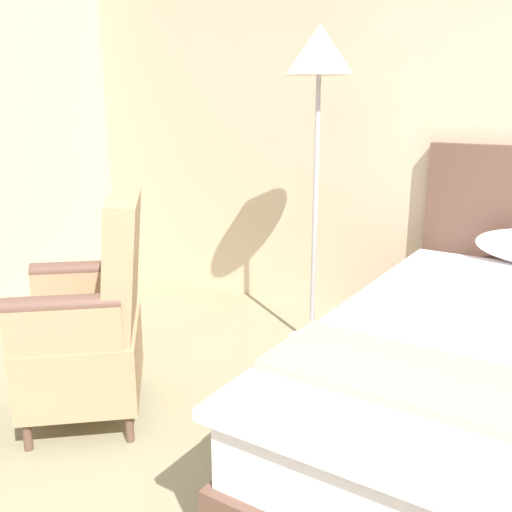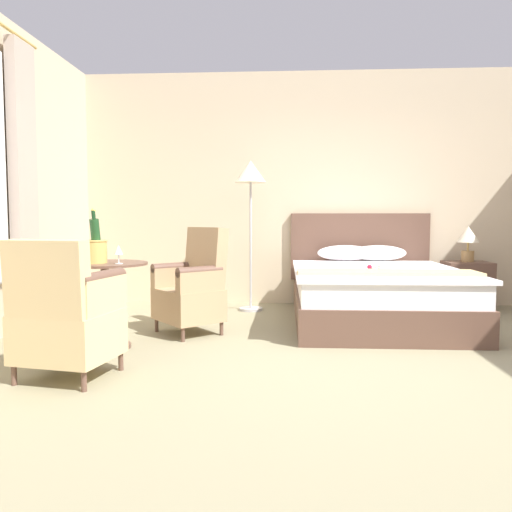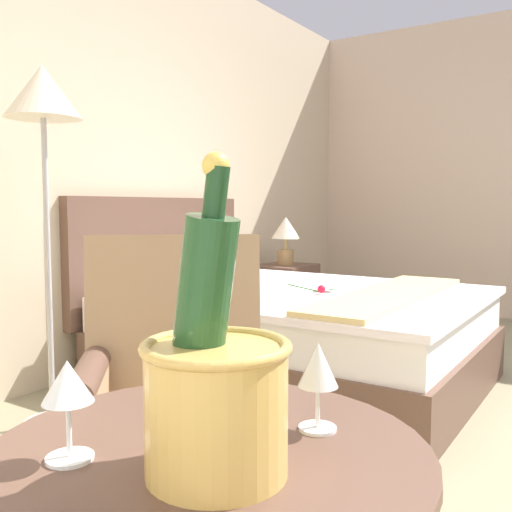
{
  "view_description": "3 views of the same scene",
  "coord_description": "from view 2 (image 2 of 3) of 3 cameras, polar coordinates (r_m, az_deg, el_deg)",
  "views": [
    {
      "loc": [
        0.4,
        -0.53,
        1.4
      ],
      "look_at": [
        -0.76,
        1.28,
        0.8
      ],
      "focal_mm": 40.0,
      "sensor_mm": 36.0,
      "label": 1
    },
    {
      "loc": [
        -0.6,
        -3.61,
        1.07
      ],
      "look_at": [
        -0.88,
        1.15,
        0.73
      ],
      "focal_mm": 35.0,
      "sensor_mm": 36.0,
      "label": 2
    },
    {
      "loc": [
        -2.78,
        -0.09,
        1.1
      ],
      "look_at": [
        -0.59,
        1.33,
        0.87
      ],
      "focal_mm": 40.0,
      "sensor_mm": 36.0,
      "label": 3
    }
  ],
  "objects": [
    {
      "name": "ground_plane",
      "position": [
        3.81,
        12.57,
        -12.35
      ],
      "size": [
        7.86,
        7.86,
        0.0
      ],
      "primitive_type": "plane",
      "color": "gray"
    },
    {
      "name": "wall_headboard_side",
      "position": [
        6.51,
        8.72,
        7.57
      ],
      "size": [
        6.48,
        0.12,
        2.95
      ],
      "color": "beige",
      "rests_on": "ground"
    },
    {
      "name": "bed",
      "position": [
        5.45,
        13.28,
        -3.94
      ],
      "size": [
        1.73,
        2.27,
        1.16
      ],
      "color": "brown",
      "rests_on": "ground"
    },
    {
      "name": "nightstand",
      "position": [
        6.46,
        22.94,
        -3.19
      ],
      "size": [
        0.54,
        0.43,
        0.58
      ],
      "color": "brown",
      "rests_on": "ground"
    },
    {
      "name": "bedside_lamp",
      "position": [
        6.41,
        23.08,
        1.88
      ],
      "size": [
        0.26,
        0.26,
        0.42
      ],
      "color": "#9A7645",
      "rests_on": "nightstand"
    },
    {
      "name": "floor_lamp_brass",
      "position": [
        5.92,
        -0.62,
        8.34
      ],
      "size": [
        0.36,
        0.36,
        1.77
      ],
      "color": "#AEACAF",
      "rests_on": "ground"
    },
    {
      "name": "side_table_round",
      "position": [
        4.36,
        -16.83,
        -4.21
      ],
      "size": [
        0.7,
        0.7,
        0.72
      ],
      "color": "brown",
      "rests_on": "ground"
    },
    {
      "name": "champagne_bucket",
      "position": [
        4.29,
        -17.97,
        0.92
      ],
      "size": [
        0.21,
        0.21,
        0.45
      ],
      "color": "tan",
      "rests_on": "side_table_round"
    },
    {
      "name": "wine_glass_near_bucket",
      "position": [
        4.16,
        -15.43,
        0.57
      ],
      "size": [
        0.07,
        0.07,
        0.15
      ],
      "color": "white",
      "rests_on": "side_table_round"
    },
    {
      "name": "wine_glass_near_edge",
      "position": [
        4.51,
        -18.04,
        0.84
      ],
      "size": [
        0.08,
        0.08,
        0.15
      ],
      "color": "white",
      "rests_on": "side_table_round"
    },
    {
      "name": "armchair_by_window",
      "position": [
        4.78,
        -7.26,
        -3.63
      ],
      "size": [
        0.77,
        0.78,
        1.01
      ],
      "color": "brown",
      "rests_on": "ground"
    },
    {
      "name": "armchair_facing_bed",
      "position": [
        3.6,
        -21.0,
        -6.44
      ],
      "size": [
        0.68,
        0.66,
        0.95
      ],
      "color": "brown",
      "rests_on": "ground"
    }
  ]
}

